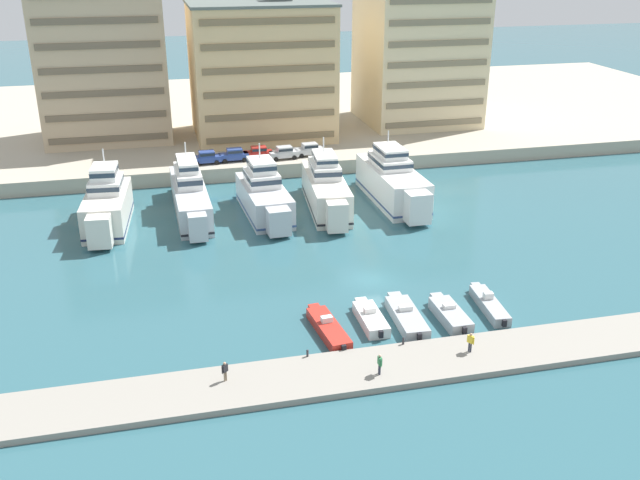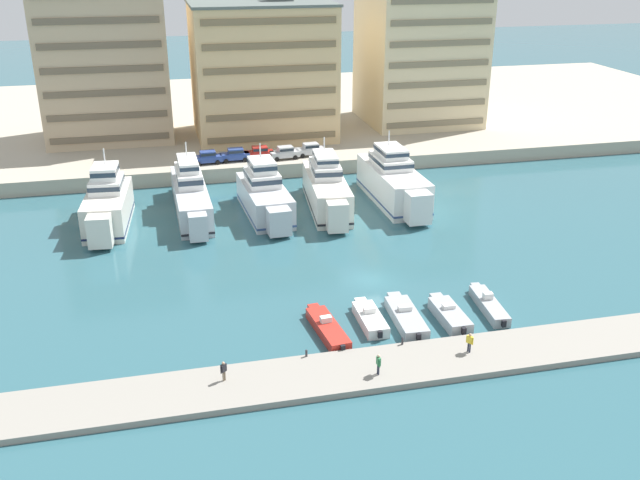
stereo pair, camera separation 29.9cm
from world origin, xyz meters
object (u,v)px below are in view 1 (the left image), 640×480
object	(u,v)px
yacht_silver_left	(190,195)
car_red_mid_left	(258,152)
pedestrian_near_edge	(471,341)
car_blue_left	(234,154)
motorboat_red_far_left	(328,328)
yacht_silver_mid_left	(264,196)
pedestrian_mid_deck	(380,362)
motorboat_grey_center_left	(450,314)
motorboat_grey_center	(489,304)
motorboat_grey_mid_left	(406,316)
pedestrian_far_side	(225,370)
yacht_ivory_far_left	(107,205)
yacht_white_center	(393,182)
car_silver_center	(309,149)
car_silver_center_left	(284,152)
motorboat_white_left	(370,318)
car_blue_far_left	(206,157)
yacht_ivory_center_left	(326,189)

from	to	relation	value
yacht_silver_left	car_red_mid_left	size ratio (longest dim) A/B	4.88
pedestrian_near_edge	car_blue_left	bearing A→B (deg)	103.12
motorboat_red_far_left	car_red_mid_left	world-z (taller)	car_red_mid_left
yacht_silver_mid_left	pedestrian_mid_deck	distance (m)	37.08
yacht_silver_mid_left	motorboat_grey_center_left	world-z (taller)	yacht_silver_mid_left
yacht_silver_left	motorboat_grey_center	size ratio (longest dim) A/B	2.63
motorboat_grey_mid_left	pedestrian_far_side	bearing A→B (deg)	-159.38
yacht_ivory_far_left	yacht_white_center	bearing A→B (deg)	0.70
motorboat_grey_mid_left	car_silver_center	world-z (taller)	car_silver_center
motorboat_red_far_left	pedestrian_near_edge	distance (m)	11.93
motorboat_grey_mid_left	car_silver_center_left	world-z (taller)	car_silver_center_left
motorboat_grey_mid_left	motorboat_white_left	bearing A→B (deg)	171.88
motorboat_grey_center	pedestrian_near_edge	size ratio (longest dim) A/B	4.53
motorboat_white_left	motorboat_grey_center	bearing A→B (deg)	-0.17
yacht_silver_mid_left	motorboat_red_far_left	distance (m)	29.34
car_blue_far_left	pedestrian_mid_deck	bearing A→B (deg)	-81.29
pedestrian_far_side	yacht_silver_left	bearing A→B (deg)	89.90
yacht_ivory_far_left	motorboat_white_left	bearing A→B (deg)	-51.66
car_silver_center	pedestrian_far_side	size ratio (longest dim) A/B	2.62
car_blue_far_left	pedestrian_near_edge	bearing A→B (deg)	-72.73
yacht_silver_left	motorboat_grey_center	xyz separation A→B (m)	(24.40, -31.13, -1.89)
car_silver_center	car_blue_left	bearing A→B (deg)	-178.77
motorboat_grey_mid_left	pedestrian_far_side	distance (m)	17.58
motorboat_red_far_left	yacht_silver_mid_left	bearing A→B (deg)	91.15
yacht_ivory_far_left	car_blue_left	bearing A→B (deg)	44.34
yacht_ivory_far_left	yacht_white_center	xyz separation A→B (m)	(34.84, 0.43, 0.04)
yacht_ivory_far_left	yacht_silver_left	world-z (taller)	yacht_ivory_far_left
motorboat_white_left	yacht_white_center	bearing A→B (deg)	67.77
car_blue_left	car_silver_center	bearing A→B (deg)	1.23
motorboat_red_far_left	car_silver_center	xyz separation A→B (m)	(8.75, 46.21, 2.51)
pedestrian_mid_deck	motorboat_grey_center	bearing A→B (deg)	32.79
motorboat_grey_center_left	pedestrian_far_side	bearing A→B (deg)	-164.52
yacht_silver_mid_left	car_silver_center	world-z (taller)	yacht_silver_mid_left
motorboat_grey_mid_left	car_silver_center_left	xyz separation A→B (m)	(-2.23, 45.09, 2.47)
motorboat_red_far_left	car_silver_center_left	world-z (taller)	car_silver_center_left
yacht_ivory_far_left	pedestrian_near_edge	size ratio (longest dim) A/B	9.06
motorboat_red_far_left	pedestrian_mid_deck	world-z (taller)	pedestrian_mid_deck
yacht_ivory_far_left	car_blue_far_left	xyz separation A→B (m)	(12.80, 15.90, 0.40)
yacht_silver_mid_left	pedestrian_far_side	bearing A→B (deg)	-103.96
motorboat_grey_mid_left	yacht_white_center	bearing A→B (deg)	73.41
yacht_white_center	motorboat_grey_center	size ratio (longest dim) A/B	2.43
motorboat_grey_center	motorboat_white_left	bearing A→B (deg)	179.83
motorboat_red_far_left	motorboat_white_left	world-z (taller)	motorboat_white_left
yacht_silver_left	pedestrian_far_side	distance (m)	37.74
car_red_mid_left	pedestrian_mid_deck	bearing A→B (deg)	-89.21
car_red_mid_left	motorboat_grey_center_left	bearing A→B (deg)	-78.37
yacht_ivory_center_left	car_blue_left	bearing A→B (deg)	119.48
yacht_ivory_far_left	yacht_white_center	distance (m)	34.84
yacht_silver_left	pedestrian_near_edge	bearing A→B (deg)	-63.17
motorboat_red_far_left	motorboat_grey_center	size ratio (longest dim) A/B	1.02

